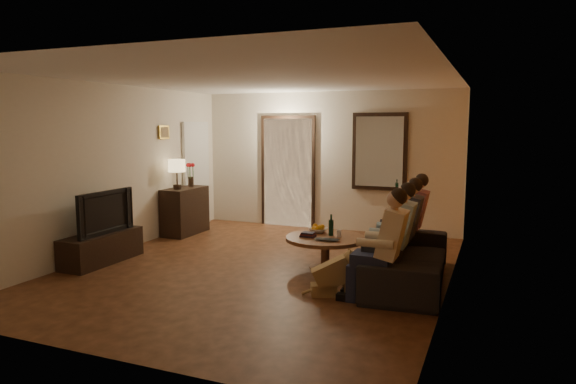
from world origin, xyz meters
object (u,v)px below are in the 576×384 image
at_px(tv_stand, 102,248).
at_px(tv, 100,212).
at_px(table_lamp, 177,174).
at_px(wine_bottle, 331,225).
at_px(dresser, 185,211).
at_px(laptop, 326,241).
at_px(coffee_table, 325,253).
at_px(person_a, 386,251).
at_px(sofa, 408,256).
at_px(person_c, 405,230).
at_px(bowl, 318,230).
at_px(person_d, 412,222).
at_px(dog, 332,272).
at_px(person_b, 396,240).

xyz_separation_m(tv_stand, tv, (0.00, 0.00, 0.53)).
height_order(table_lamp, wine_bottle, table_lamp).
relative_size(dresser, laptop, 2.89).
bearing_deg(tv_stand, table_lamp, 90.00).
bearing_deg(tv_stand, dresser, 90.00).
distance_m(table_lamp, coffee_table, 3.37).
xyz_separation_m(tv, coffee_table, (3.09, 0.93, -0.52)).
relative_size(dresser, person_a, 0.79).
relative_size(sofa, person_c, 1.89).
distance_m(dresser, bowl, 3.08).
bearing_deg(bowl, tv_stand, -158.49).
bearing_deg(person_d, person_a, -90.00).
xyz_separation_m(dresser, sofa, (4.25, -1.40, -0.09)).
xyz_separation_m(tv_stand, person_a, (4.15, -0.16, 0.38)).
bearing_deg(coffee_table, sofa, -8.95).
bearing_deg(table_lamp, sofa, -15.53).
xyz_separation_m(tv_stand, dog, (3.52, -0.13, 0.06)).
distance_m(sofa, person_d, 0.94).
bearing_deg(sofa, person_c, 14.90).
relative_size(tv_stand, sofa, 0.57).
bearing_deg(person_c, bowl, 175.28).
height_order(person_d, wine_bottle, person_d).
xyz_separation_m(person_d, coffee_table, (-1.06, -0.72, -0.38)).
height_order(person_c, person_d, same).
xyz_separation_m(person_a, dog, (-0.62, 0.03, -0.32)).
bearing_deg(dog, person_c, 37.11).
xyz_separation_m(sofa, person_d, (-0.10, 0.90, 0.27)).
xyz_separation_m(sofa, wine_bottle, (-1.11, 0.28, 0.27)).
height_order(sofa, person_b, person_b).
distance_m(tv, laptop, 3.27).
bearing_deg(laptop, person_c, 20.69).
distance_m(dog, bowl, 1.43).
relative_size(dresser, bowl, 3.67).
bearing_deg(wine_bottle, person_c, 1.01).
bearing_deg(dog, dresser, 122.33).
relative_size(tv, person_c, 0.90).
xyz_separation_m(person_a, laptop, (-0.96, 0.80, -0.14)).
bearing_deg(person_d, table_lamp, 176.14).
bearing_deg(dresser, coffee_table, -21.51).
bearing_deg(bowl, wine_bottle, -27.55).
xyz_separation_m(table_lamp, person_d, (4.15, -0.28, -0.52)).
xyz_separation_m(tv, sofa, (4.25, 0.74, -0.41)).
distance_m(dresser, tv_stand, 2.15).
relative_size(tv_stand, coffee_table, 1.18).
height_order(tv_stand, dog, dog).
relative_size(person_a, person_d, 1.00).
xyz_separation_m(table_lamp, wine_bottle, (3.14, -0.90, -0.51)).
bearing_deg(dresser, bowl, -18.93).
height_order(tv, person_d, person_d).
distance_m(tv, person_a, 4.15).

